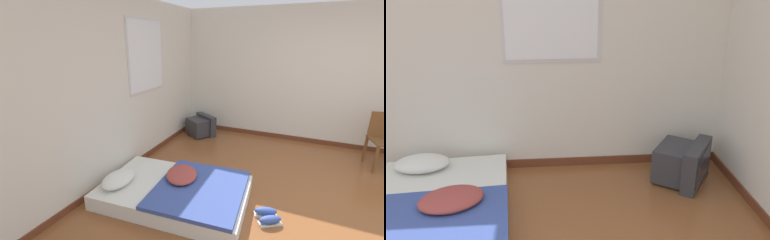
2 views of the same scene
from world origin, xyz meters
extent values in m
plane|color=brown|center=(0.00, 0.00, 0.00)|extent=(20.00, 20.00, 0.00)
cube|color=silver|center=(0.00, 2.95, 1.30)|extent=(7.34, 0.06, 2.60)
cube|color=brown|center=(0.00, 2.91, 0.04)|extent=(7.34, 0.02, 0.09)
cube|color=silver|center=(0.69, 2.91, 1.73)|extent=(0.97, 0.01, 1.15)
cube|color=white|center=(0.69, 2.90, 1.73)|extent=(0.90, 0.01, 1.08)
cube|color=silver|center=(2.50, 0.00, 1.30)|extent=(0.06, 8.23, 2.60)
cube|color=brown|center=(2.46, 0.00, 0.04)|extent=(0.02, 8.23, 0.09)
cube|color=silver|center=(-0.34, 1.89, 0.10)|extent=(1.32, 1.91, 0.19)
ellipsoid|color=silver|center=(-0.60, 2.56, 0.26)|extent=(0.54, 0.38, 0.14)
cube|color=#384C93|center=(-0.31, 1.54, 0.22)|extent=(1.28, 1.15, 0.05)
ellipsoid|color=#993D38|center=(-0.19, 1.85, 0.28)|extent=(0.64, 0.57, 0.11)
cube|color=#333338|center=(1.89, 2.52, 0.20)|extent=(0.53, 0.57, 0.34)
cube|color=#333338|center=(2.08, 2.39, 0.21)|extent=(0.44, 0.55, 0.43)
cube|color=#283342|center=(2.14, 2.35, 0.22)|extent=(0.27, 0.39, 0.31)
cube|color=brown|center=(1.53, -0.61, 0.22)|extent=(0.04, 0.04, 0.45)
cube|color=brown|center=(1.93, -0.53, 0.22)|extent=(0.04, 0.04, 0.45)
cube|color=silver|center=(-0.33, 0.68, 0.01)|extent=(0.23, 0.27, 0.02)
ellipsoid|color=#334C99|center=(-0.33, 0.68, 0.06)|extent=(0.23, 0.28, 0.09)
cube|color=silver|center=(-0.20, 0.75, 0.01)|extent=(0.18, 0.28, 0.02)
ellipsoid|color=#334C99|center=(-0.20, 0.75, 0.06)|extent=(0.19, 0.28, 0.09)
camera|label=1|loc=(-2.87, 0.49, 1.99)|focal=24.00mm
camera|label=2|loc=(0.59, -1.25, 2.18)|focal=40.00mm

